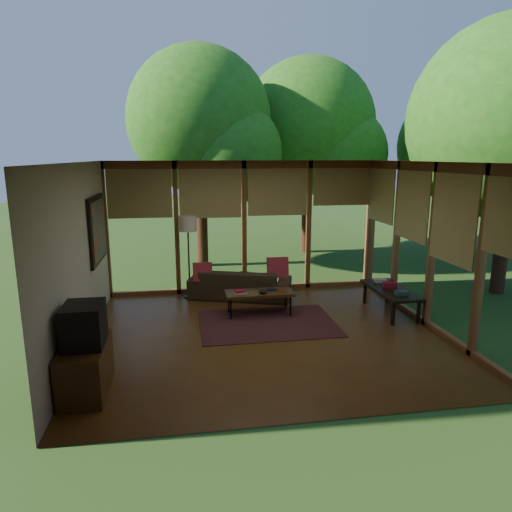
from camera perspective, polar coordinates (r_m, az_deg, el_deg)
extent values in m
plane|color=brown|center=(7.39, 1.29, -9.75)|extent=(5.50, 5.50, 0.00)
plane|color=silver|center=(6.85, 1.40, 11.66)|extent=(5.50, 5.50, 0.00)
cube|color=beige|center=(7.04, -21.24, -0.25)|extent=(0.04, 5.00, 2.70)
cube|color=beige|center=(4.65, 7.10, -5.73)|extent=(5.50, 0.04, 2.70)
cube|color=brown|center=(9.43, -1.48, 3.63)|extent=(5.50, 0.12, 2.70)
cube|color=brown|center=(7.97, 21.16, 1.17)|extent=(0.12, 5.00, 2.70)
plane|color=#294F1D|center=(17.63, 22.54, 2.33)|extent=(40.00, 40.00, 0.00)
cylinder|color=#3C2116|center=(11.74, -6.93, 10.15)|extent=(0.28, 0.28, 4.69)
sphere|color=#1A5814|center=(11.76, -7.11, 16.50)|extent=(3.54, 3.54, 3.54)
cylinder|color=#3C2116|center=(13.49, 6.36, 10.32)|extent=(0.28, 0.28, 4.63)
sphere|color=#1A5814|center=(13.51, 6.50, 15.78)|extent=(3.79, 3.79, 3.79)
cylinder|color=#3C2116|center=(10.39, 28.47, 7.81)|extent=(0.28, 0.28, 4.44)
sphere|color=#1A5814|center=(10.39, 29.19, 14.58)|extent=(3.89, 3.89, 3.89)
cylinder|color=#3C2116|center=(14.31, 23.54, 8.11)|extent=(0.28, 0.28, 3.94)
sphere|color=#1A5814|center=(14.29, 23.92, 12.48)|extent=(3.30, 3.30, 3.30)
cube|color=maroon|center=(7.84, 1.44, -8.38)|extent=(2.29, 1.62, 0.01)
imported|color=#382D1C|center=(9.15, -1.97, -3.44)|extent=(2.14, 1.37, 0.58)
cube|color=maroon|center=(8.97, -6.71, -2.03)|extent=(0.37, 0.20, 0.39)
cube|color=maroon|center=(9.15, 2.72, -1.51)|extent=(0.42, 0.22, 0.44)
cube|color=beige|center=(8.02, -2.00, -4.61)|extent=(0.24, 0.19, 0.03)
cube|color=maroon|center=(8.01, -2.00, -4.40)|extent=(0.22, 0.18, 0.03)
cube|color=black|center=(8.24, 2.03, -4.17)|extent=(0.19, 0.15, 0.03)
ellipsoid|color=black|center=(8.03, 0.88, -4.44)|extent=(0.16, 0.16, 0.07)
cube|color=#4F3015|center=(5.98, -20.50, -13.01)|extent=(0.50, 1.00, 0.60)
cube|color=black|center=(5.77, -20.72, -8.05)|extent=(0.45, 0.55, 0.50)
cube|color=#2D4F41|center=(8.21, 17.72, -4.43)|extent=(0.21, 0.16, 0.08)
cube|color=maroon|center=(8.59, 16.38, -3.52)|extent=(0.26, 0.21, 0.10)
cube|color=beige|center=(8.95, 15.27, -2.96)|extent=(0.24, 0.20, 0.06)
cylinder|color=black|center=(9.34, -8.24, -5.00)|extent=(0.26, 0.26, 0.03)
cylinder|color=black|center=(9.14, -8.39, -0.36)|extent=(0.03, 0.03, 1.52)
cylinder|color=beige|center=(9.01, -8.54, 4.05)|extent=(0.36, 0.36, 0.30)
cube|color=#4F3015|center=(8.13, 0.41, -4.67)|extent=(1.20, 0.50, 0.05)
cylinder|color=black|center=(7.96, -3.16, -6.68)|extent=(0.03, 0.03, 0.38)
cylinder|color=black|center=(8.13, 4.33, -6.28)|extent=(0.03, 0.03, 0.38)
cylinder|color=black|center=(8.30, -3.43, -5.88)|extent=(0.03, 0.03, 0.38)
cylinder|color=black|center=(8.47, 3.75, -5.51)|extent=(0.03, 0.03, 0.38)
cube|color=black|center=(8.57, 16.49, -4.09)|extent=(0.60, 1.40, 0.05)
cube|color=black|center=(8.03, 16.76, -6.95)|extent=(0.05, 0.05, 0.40)
cube|color=black|center=(8.24, 19.65, -6.66)|extent=(0.05, 0.05, 0.40)
cube|color=black|center=(9.06, 13.45, -4.54)|extent=(0.05, 0.05, 0.40)
cube|color=black|center=(9.25, 16.09, -4.35)|extent=(0.05, 0.05, 0.40)
cube|color=black|center=(8.35, -19.25, 3.18)|extent=(0.05, 1.35, 1.15)
cube|color=#196870|center=(8.34, -19.05, 3.19)|extent=(0.02, 1.20, 1.00)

